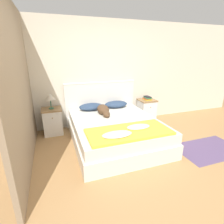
{
  "coord_description": "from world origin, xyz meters",
  "views": [
    {
      "loc": [
        -1.04,
        -2.13,
        1.78
      ],
      "look_at": [
        0.12,
        1.2,
        0.59
      ],
      "focal_mm": 28.0,
      "sensor_mm": 36.0,
      "label": 1
    }
  ],
  "objects": [
    {
      "name": "nightstand_right",
      "position": [
        1.34,
        1.84,
        0.3
      ],
      "size": [
        0.43,
        0.42,
        0.6
      ],
      "color": "white",
      "rests_on": "ground_plane"
    },
    {
      "name": "pillow_right",
      "position": [
        0.44,
        1.8,
        0.57
      ],
      "size": [
        0.57,
        0.36,
        0.16
      ],
      "color": "navy",
      "rests_on": "bed"
    },
    {
      "name": "table_lamp",
      "position": [
        -1.1,
        1.84,
        0.87
      ],
      "size": [
        0.22,
        0.22,
        0.34
      ],
      "color": "#336B4C",
      "rests_on": "nightstand_left"
    },
    {
      "name": "quilt",
      "position": [
        0.11,
        0.33,
        0.52
      ],
      "size": [
        1.43,
        0.66,
        0.08
      ],
      "color": "yellow",
      "rests_on": "bed"
    },
    {
      "name": "pillow_left",
      "position": [
        -0.2,
        1.8,
        0.57
      ],
      "size": [
        0.57,
        0.36,
        0.16
      ],
      "color": "navy",
      "rests_on": "bed"
    },
    {
      "name": "dog",
      "position": [
        -0.01,
        1.4,
        0.59
      ],
      "size": [
        0.25,
        0.64,
        0.21
      ],
      "color": "brown",
      "rests_on": "bed"
    },
    {
      "name": "book_stack",
      "position": [
        1.34,
        1.83,
        0.65
      ],
      "size": [
        0.19,
        0.23,
        0.09
      ],
      "color": "gold",
      "rests_on": "nightstand_right"
    },
    {
      "name": "wall_back",
      "position": [
        0.0,
        2.13,
        1.27
      ],
      "size": [
        9.0,
        0.06,
        2.55
      ],
      "color": "beige",
      "rests_on": "ground_plane"
    },
    {
      "name": "headboard",
      "position": [
        0.12,
        2.06,
        0.58
      ],
      "size": [
        1.8,
        0.06,
        1.12
      ],
      "color": "silver",
      "rests_on": "ground_plane"
    },
    {
      "name": "nightstand_left",
      "position": [
        -1.1,
        1.84,
        0.3
      ],
      "size": [
        0.43,
        0.42,
        0.6
      ],
      "color": "white",
      "rests_on": "ground_plane"
    },
    {
      "name": "bed",
      "position": [
        0.12,
        0.99,
        0.24
      ],
      "size": [
        1.72,
        2.08,
        0.49
      ],
      "color": "silver",
      "rests_on": "ground_plane"
    },
    {
      "name": "ground_plane",
      "position": [
        0.0,
        0.0,
        0.0
      ],
      "size": [
        16.0,
        16.0,
        0.0
      ],
      "primitive_type": "plane",
      "color": "tan"
    },
    {
      "name": "rug",
      "position": [
        1.74,
        0.08,
        0.0
      ],
      "size": [
        1.26,
        0.8,
        0.0
      ],
      "color": "#604C75",
      "rests_on": "ground_plane"
    },
    {
      "name": "wall_side_left",
      "position": [
        -1.51,
        1.05,
        1.27
      ],
      "size": [
        0.06,
        3.1,
        2.55
      ],
      "color": "gray",
      "rests_on": "ground_plane"
    }
  ]
}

